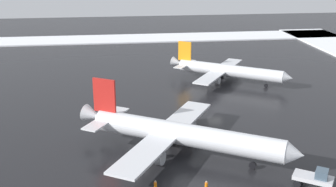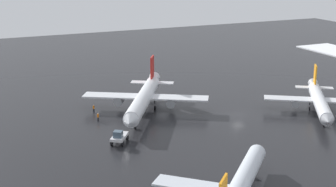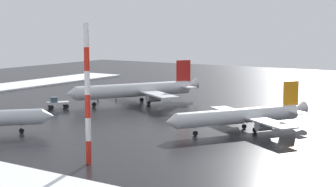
# 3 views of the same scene
# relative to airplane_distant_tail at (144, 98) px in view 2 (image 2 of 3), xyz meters

# --- Properties ---
(ground_plane) EXTENTS (240.00, 240.00, 0.00)m
(ground_plane) POSITION_rel_airplane_distant_tail_xyz_m (17.30, -9.27, -3.18)
(ground_plane) COLOR black
(airplane_distant_tail) EXTENTS (24.87, 29.03, 9.61)m
(airplane_distant_tail) POSITION_rel_airplane_distant_tail_xyz_m (0.00, 0.00, 0.00)
(airplane_distant_tail) COLOR silver
(airplane_distant_tail) RESTS_ON ground_plane
(airplane_far_rear) EXTENTS (20.58, 23.95, 8.11)m
(airplane_far_rear) POSITION_rel_airplane_distant_tail_xyz_m (33.00, -15.51, -0.50)
(airplane_far_rear) COLOR silver
(airplane_far_rear) RESTS_ON ground_plane
(airplane_foreground_jet) EXTENTS (21.43, 21.89, 8.22)m
(airplane_foreground_jet) POSITION_rel_airplane_distant_tail_xyz_m (-3.37, -42.90, -0.46)
(airplane_foreground_jet) COLOR silver
(airplane_foreground_jet) RESTS_ON ground_plane
(pushback_tug) EXTENTS (4.43, 5.03, 2.50)m
(pushback_tug) POSITION_rel_airplane_distant_tail_xyz_m (-10.64, -14.79, -1.89)
(pushback_tug) COLOR silver
(pushback_tug) RESTS_ON ground_plane
(ground_crew_by_nose_gear) EXTENTS (0.36, 0.36, 1.71)m
(ground_crew_by_nose_gear) POSITION_rel_airplane_distant_tail_xyz_m (-9.61, 4.37, -2.20)
(ground_crew_by_nose_gear) COLOR black
(ground_crew_by_nose_gear) RESTS_ON ground_plane
(ground_crew_beside_wing) EXTENTS (0.36, 0.36, 1.71)m
(ground_crew_beside_wing) POSITION_rel_airplane_distant_tail_xyz_m (-10.46, -1.51, -2.20)
(ground_crew_beside_wing) COLOR black
(ground_crew_beside_wing) RESTS_ON ground_plane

